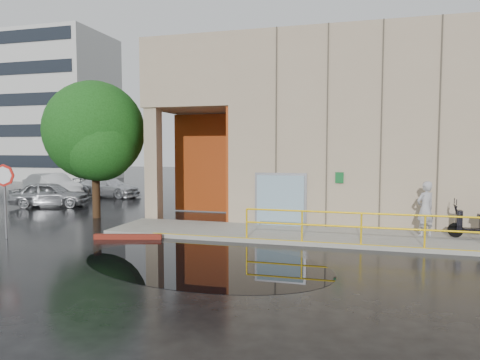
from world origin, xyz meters
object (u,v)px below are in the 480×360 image
object	(u,v)px
stop_sign	(4,185)
tree_near	(96,135)
red_curb	(128,237)
person	(425,209)
car_b	(52,186)
scooter	(477,216)
car_c	(108,187)
car_a	(50,194)

from	to	relation	value
stop_sign	tree_near	xyz separation A→B (m)	(0.59, 4.80, 1.92)
red_curb	person	bearing A→B (deg)	13.95
car_b	tree_near	distance (m)	10.39
red_curb	car_b	xyz separation A→B (m)	(-11.30, 10.20, 0.72)
scooter	car_c	bearing A→B (deg)	158.04
person	tree_near	world-z (taller)	tree_near
scooter	red_curb	bearing A→B (deg)	-165.13
person	car_c	distance (m)	20.48
car_c	person	bearing A→B (deg)	-112.13
red_curb	stop_sign	bearing A→B (deg)	-166.78
car_c	tree_near	bearing A→B (deg)	-146.36
stop_sign	tree_near	distance (m)	5.20
red_curb	car_b	size ratio (longest dim) A/B	0.49
car_b	stop_sign	bearing A→B (deg)	-123.59
person	car_a	distance (m)	19.14
stop_sign	red_curb	xyz separation A→B (m)	(4.30, 1.01, -1.85)
car_b	car_c	xyz separation A→B (m)	(3.17, 1.50, -0.15)
person	stop_sign	distance (m)	14.93
person	stop_sign	world-z (taller)	stop_sign
person	car_b	distance (m)	22.81
car_a	car_c	distance (m)	5.16
person	car_b	size ratio (longest dim) A/B	0.40
person	red_curb	xyz separation A→B (m)	(-10.18, -2.53, -1.03)
scooter	tree_near	bearing A→B (deg)	178.13
red_curb	tree_near	bearing A→B (deg)	134.40
car_a	tree_near	world-z (taller)	tree_near
red_curb	car_a	world-z (taller)	car_a
car_b	tree_near	bearing A→B (deg)	-105.76
stop_sign	scooter	bearing A→B (deg)	23.39
car_a	scooter	bearing A→B (deg)	-119.38
scooter	car_c	distance (m)	21.94
scooter	stop_sign	bearing A→B (deg)	-164.86
tree_near	car_c	bearing A→B (deg)	119.17
car_a	car_c	xyz separation A→B (m)	(0.40, 5.15, -0.04)
stop_sign	car_b	world-z (taller)	stop_sign
car_b	car_c	bearing A→B (deg)	-40.28
scooter	car_b	distance (m)	24.35
scooter	tree_near	xyz separation A→B (m)	(-15.53, 1.23, 2.94)
person	stop_sign	size ratio (longest dim) A/B	0.72
scooter	car_b	bearing A→B (deg)	164.37
car_c	car_b	bearing A→B (deg)	119.77
red_curb	tree_near	world-z (taller)	tree_near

